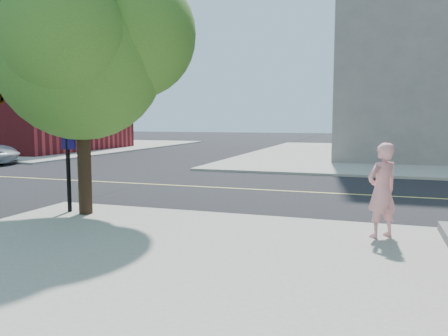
% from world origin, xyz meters
% --- Properties ---
extents(ground, '(140.00, 140.00, 0.00)m').
position_xyz_m(ground, '(0.00, 0.00, 0.00)').
color(ground, black).
rests_on(ground, ground).
extents(road_ew, '(140.00, 9.00, 0.01)m').
position_xyz_m(road_ew, '(0.00, 4.50, 0.01)').
color(road_ew, black).
rests_on(road_ew, ground).
extents(sidewalk_nw, '(26.00, 25.00, 0.12)m').
position_xyz_m(sidewalk_nw, '(-23.00, 21.50, 0.06)').
color(sidewalk_nw, '#99978A').
rests_on(sidewalk_nw, ground).
extents(church, '(15.20, 12.00, 14.40)m').
position_xyz_m(church, '(-20.00, 18.00, 7.18)').
color(church, maroon).
rests_on(church, sidewalk_nw).
extents(man_on_phone, '(0.79, 0.77, 1.83)m').
position_xyz_m(man_on_phone, '(7.27, -1.20, 1.04)').
color(man_on_phone, pink).
rests_on(man_on_phone, sidewalk_se).
extents(street_tree, '(4.91, 4.46, 6.51)m').
position_xyz_m(street_tree, '(0.61, -1.13, 4.32)').
color(street_tree, black).
rests_on(street_tree, sidewalk_se).
extents(signal_pole, '(3.17, 0.36, 3.57)m').
position_xyz_m(signal_pole, '(-1.75, -1.07, 3.03)').
color(signal_pole, black).
rests_on(signal_pole, sidewalk_se).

